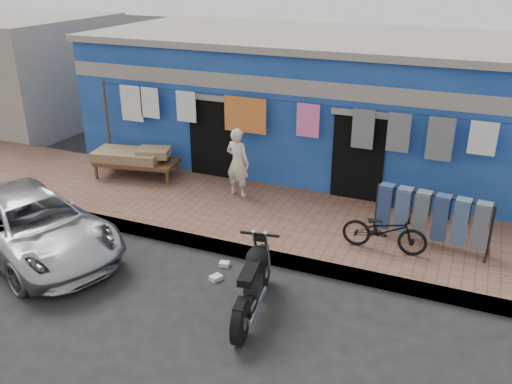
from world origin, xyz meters
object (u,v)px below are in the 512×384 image
at_px(car, 32,224).
at_px(seated_person, 238,162).
at_px(charpoy, 137,163).
at_px(jeans_rack, 431,218).
at_px(motorcycle, 252,281).
at_px(bicycle, 385,226).

distance_m(car, seated_person, 4.30).
xyz_separation_m(charpoy, jeans_rack, (6.84, -0.72, 0.17)).
relative_size(charpoy, jeans_rack, 0.99).
relative_size(seated_person, jeans_rack, 0.71).
bearing_deg(seated_person, car, 62.89).
xyz_separation_m(seated_person, charpoy, (-2.69, 0.08, -0.43)).
height_order(seated_person, charpoy, seated_person).
bearing_deg(motorcycle, car, 168.56).
height_order(charpoy, jeans_rack, jeans_rack).
bearing_deg(charpoy, bicycle, -11.97).
bearing_deg(car, jeans_rack, -47.87).
bearing_deg(bicycle, jeans_rack, -52.71).
distance_m(seated_person, charpoy, 2.73).
height_order(seated_person, motorcycle, seated_person).
bearing_deg(charpoy, motorcycle, -38.41).
relative_size(bicycle, jeans_rack, 0.68).
xyz_separation_m(bicycle, jeans_rack, (0.72, 0.58, 0.03)).
bearing_deg(bicycle, car, 108.45).
distance_m(seated_person, bicycle, 3.65).
xyz_separation_m(bicycle, charpoy, (-6.13, 1.30, -0.14)).
distance_m(charpoy, jeans_rack, 6.88).
xyz_separation_m(seated_person, motorcycle, (1.89, -3.55, -0.45)).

